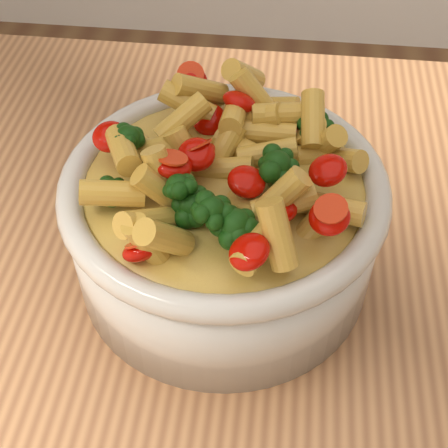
# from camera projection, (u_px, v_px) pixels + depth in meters

# --- Properties ---
(table) EXTENTS (1.20, 0.80, 0.90)m
(table) POSITION_uv_depth(u_px,v_px,m) (126.00, 350.00, 0.62)
(table) COLOR #B37B4C
(table) RESTS_ON ground
(serving_bowl) EXTENTS (0.26, 0.26, 0.11)m
(serving_bowl) POSITION_uv_depth(u_px,v_px,m) (224.00, 223.00, 0.52)
(serving_bowl) COLOR silver
(serving_bowl) RESTS_ON table
(pasta_salad) EXTENTS (0.21, 0.21, 0.05)m
(pasta_salad) POSITION_uv_depth(u_px,v_px,m) (224.00, 159.00, 0.47)
(pasta_salad) COLOR gold
(pasta_salad) RESTS_ON serving_bowl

